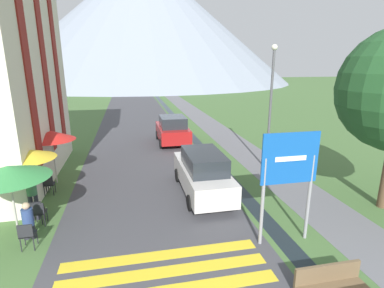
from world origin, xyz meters
TOP-DOWN VIEW (x-y plane):
  - ground_plane at (0.00, 20.00)m, footprint 160.00×160.00m
  - road at (-2.50, 30.00)m, footprint 6.40×60.00m
  - footpath at (3.60, 30.00)m, footprint 2.20×60.00m
  - drainage_channel at (1.20, 30.00)m, footprint 0.60×60.00m
  - crosswalk_marking at (-2.50, 4.08)m, footprint 5.44×1.84m
  - mountain_distant at (1.84, 83.85)m, footprint 76.83×76.83m
  - road_sign at (1.17, 4.75)m, footprint 1.72×0.11m
  - parked_car_near at (-0.40, 8.56)m, footprint 1.75×4.53m
  - parked_car_far at (-0.43, 16.75)m, footprint 1.99×3.82m
  - cafe_chair_near_right at (-6.38, 7.34)m, footprint 0.40×0.40m
  - cafe_chair_nearest at (-6.23, 5.86)m, footprint 0.40×0.40m
  - cafe_chair_far_right at (-6.79, 10.02)m, footprint 0.40×0.40m
  - cafe_chair_near_left at (-6.27, 7.21)m, footprint 0.40×0.40m
  - cafe_chair_far_left at (-6.53, 9.69)m, footprint 0.40×0.40m
  - cafe_umbrella_front_green at (-6.73, 6.63)m, footprint 2.34×2.34m
  - cafe_umbrella_middle_yellow at (-6.86, 8.61)m, footprint 2.04×2.04m
  - cafe_umbrella_rear_red at (-6.53, 11.04)m, footprint 1.98×1.98m
  - person_seated_far at (-6.35, 6.46)m, footprint 0.32×0.32m
  - person_standing_terrace at (-6.53, 7.69)m, footprint 0.32×0.32m
  - person_seated_near at (-7.02, 9.22)m, footprint 0.32×0.32m
  - streetlamp at (3.48, 10.75)m, footprint 0.28×0.28m

SIDE VIEW (x-z plane):
  - ground_plane at x=0.00m, z-range 0.00..0.00m
  - drainage_channel at x=1.20m, z-range 0.00..0.00m
  - road at x=-2.50m, z-range 0.00..0.01m
  - footpath at x=3.60m, z-range 0.00..0.01m
  - crosswalk_marking at x=-2.50m, z-range 0.00..0.01m
  - cafe_chair_near_right at x=-6.38m, z-range 0.09..0.94m
  - cafe_chair_nearest at x=-6.23m, z-range 0.09..0.94m
  - cafe_chair_far_right at x=-6.79m, z-range 0.09..0.94m
  - cafe_chair_near_left at x=-6.27m, z-range 0.09..0.94m
  - cafe_chair_far_left at x=-6.53m, z-range 0.09..0.94m
  - person_seated_far at x=-6.35m, z-range 0.07..1.28m
  - person_seated_near at x=-7.02m, z-range 0.07..1.32m
  - parked_car_far at x=-0.43m, z-range 0.00..1.82m
  - parked_car_near at x=-0.40m, z-range 0.00..1.82m
  - person_standing_terrace at x=-6.53m, z-range 0.14..1.91m
  - cafe_umbrella_middle_yellow at x=-6.86m, z-range 0.96..3.23m
  - cafe_umbrella_front_green at x=-6.73m, z-range 0.97..3.30m
  - cafe_umbrella_rear_red at x=-6.53m, z-range 0.99..3.38m
  - road_sign at x=1.17m, z-range 0.57..3.95m
  - streetlamp at x=3.48m, z-range 0.50..6.53m
  - mountain_distant at x=1.84m, z-range 0.00..32.06m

